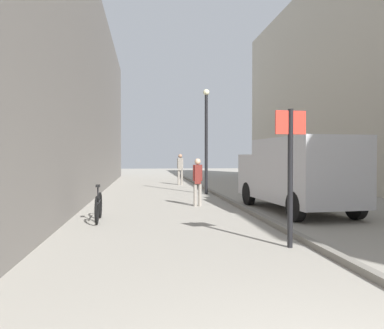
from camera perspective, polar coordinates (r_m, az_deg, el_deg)
ground_plane at (r=14.20m, az=-0.67°, el=-5.72°), size 80.00×80.00×0.00m
building_facade_left at (r=14.72m, az=-21.10°, el=12.51°), size 2.89×40.00×9.24m
kerb_strip at (r=14.46m, az=5.59°, el=-5.36°), size 0.16×40.00×0.12m
pedestrian_main_foreground at (r=23.03m, az=-1.77°, el=-0.38°), size 0.36×0.26×1.86m
pedestrian_mid_block at (r=13.15m, az=0.84°, el=-2.12°), size 0.33×0.21×1.64m
delivery_van at (r=12.32m, az=15.26°, el=-1.12°), size 2.36×5.27×2.26m
street_sign_post at (r=7.39m, az=14.45°, el=-0.14°), size 0.60×0.10×2.60m
lamp_post at (r=17.41m, az=2.14°, el=4.53°), size 0.28×0.28×4.76m
bicycle_leaning at (r=10.46m, az=-13.76°, el=-6.15°), size 0.12×1.77×0.98m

